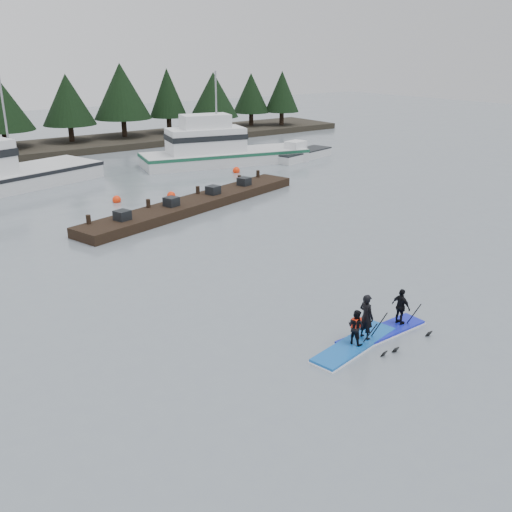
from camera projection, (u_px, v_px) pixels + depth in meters
ground at (365, 339)px, 18.54m from camera, size 160.00×160.00×0.00m
far_shore at (14, 151)px, 50.21m from camera, size 70.00×8.00×0.60m
treeline at (15, 155)px, 50.31m from camera, size 60.00×4.00×8.00m
fishing_boat_medium at (221, 157)px, 46.13m from camera, size 13.85×6.83×8.09m
skiff at (302, 155)px, 48.30m from camera, size 6.49×3.28×0.73m
floating_dock at (196, 203)px, 33.60m from camera, size 16.19×6.51×0.54m
buoy_b at (117, 202)px, 34.93m from camera, size 0.53×0.53×0.53m
buoy_c at (236, 173)px, 43.18m from camera, size 0.55×0.55×0.55m
buoy_d at (171, 198)px, 35.91m from camera, size 0.53×0.53×0.53m
paddleboard_solo at (355, 337)px, 17.93m from camera, size 3.66×1.51×1.76m
paddleboard_duo at (383, 320)px, 18.65m from camera, size 3.49×1.11×2.10m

